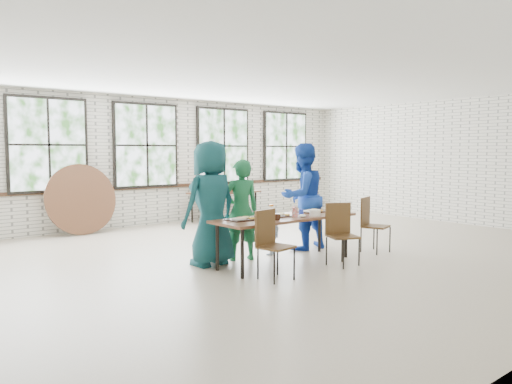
% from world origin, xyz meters
% --- Properties ---
extents(room, '(12.00, 12.00, 12.00)m').
position_xyz_m(room, '(0.00, 4.44, 1.83)').
color(room, '#B9AA93').
rests_on(room, ground).
extents(dining_table, '(2.40, 0.80, 0.74)m').
position_xyz_m(dining_table, '(-0.19, -0.55, 0.69)').
color(dining_table, brown).
rests_on(dining_table, ground).
extents(chair_near_left, '(0.49, 0.48, 0.95)m').
position_xyz_m(chair_near_left, '(-0.96, -1.09, 0.56)').
color(chair_near_left, '#51361B').
rests_on(chair_near_left, ground).
extents(chair_near_right, '(0.55, 0.54, 0.95)m').
position_xyz_m(chair_near_right, '(0.44, -1.12, 0.56)').
color(chair_near_right, '#51361B').
rests_on(chair_near_right, ground).
extents(chair_spare, '(0.53, 0.52, 0.95)m').
position_xyz_m(chair_spare, '(1.58, -0.81, 0.56)').
color(chair_spare, '#51361B').
rests_on(chair_spare, ground).
extents(adult_teal, '(0.98, 0.68, 1.91)m').
position_xyz_m(adult_teal, '(-1.14, 0.10, 0.96)').
color(adult_teal, '#16534D').
rests_on(adult_teal, ground).
extents(adult_green, '(0.69, 0.56, 1.62)m').
position_xyz_m(adult_green, '(-0.56, 0.10, 0.81)').
color(adult_green, '#1A6438').
rests_on(adult_green, ground).
extents(toddler, '(0.58, 0.44, 0.79)m').
position_xyz_m(toddler, '(0.07, 0.10, 0.40)').
color(toddler, '#172C48').
rests_on(toddler, ground).
extents(adult_blue, '(0.93, 0.73, 1.89)m').
position_xyz_m(adult_blue, '(0.82, 0.10, 0.94)').
color(adult_blue, '#1840AD').
rests_on(adult_blue, ground).
extents(storage_table, '(1.82, 0.80, 0.74)m').
position_xyz_m(storage_table, '(1.84, 3.89, 0.69)').
color(storage_table, brown).
rests_on(storage_table, ground).
extents(tabletop_clutter, '(1.96, 0.63, 0.11)m').
position_xyz_m(tabletop_clutter, '(-0.07, -0.58, 0.77)').
color(tabletop_clutter, black).
rests_on(tabletop_clutter, dining_table).
extents(round_tops_stacked, '(1.50, 1.50, 0.13)m').
position_xyz_m(round_tops_stacked, '(1.84, 3.89, 0.80)').
color(round_tops_stacked, brown).
rests_on(round_tops_stacked, storage_table).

